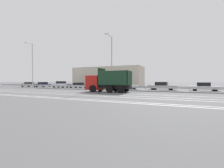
# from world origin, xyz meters

# --- Properties ---
(ground_plane) EXTENTS (320.00, 320.00, 0.00)m
(ground_plane) POSITION_xyz_m (0.00, 0.00, 0.00)
(ground_plane) COLOR #565659
(lane_strip_0) EXTENTS (65.51, 0.16, 0.01)m
(lane_strip_0) POSITION_xyz_m (0.85, -3.05, 0.00)
(lane_strip_0) COLOR silver
(lane_strip_0) RESTS_ON ground_plane
(lane_strip_1) EXTENTS (65.51, 0.16, 0.01)m
(lane_strip_1) POSITION_xyz_m (0.85, -5.49, 0.00)
(lane_strip_1) COLOR silver
(lane_strip_1) RESTS_ON ground_plane
(lane_strip_2) EXTENTS (65.51, 0.16, 0.01)m
(lane_strip_2) POSITION_xyz_m (0.85, -7.02, 0.00)
(lane_strip_2) COLOR silver
(lane_strip_2) RESTS_ON ground_plane
(lane_strip_3) EXTENTS (65.51, 0.16, 0.01)m
(lane_strip_3) POSITION_xyz_m (0.85, -10.47, 0.00)
(lane_strip_3) COLOR silver
(lane_strip_3) RESTS_ON ground_plane
(lane_strip_4) EXTENTS (65.51, 0.16, 0.01)m
(lane_strip_4) POSITION_xyz_m (0.85, -9.83, 0.00)
(lane_strip_4) COLOR silver
(lane_strip_4) RESTS_ON ground_plane
(median_island) EXTENTS (36.03, 1.10, 0.18)m
(median_island) POSITION_xyz_m (0.00, 2.29, 0.09)
(median_island) COLOR gray
(median_island) RESTS_ON ground_plane
(median_guardrail) EXTENTS (65.51, 0.09, 0.78)m
(median_guardrail) POSITION_xyz_m (0.00, 3.21, 0.57)
(median_guardrail) COLOR #9EA0A5
(median_guardrail) RESTS_ON ground_plane
(dump_truck) EXTENTS (6.65, 2.82, 3.48)m
(dump_truck) POSITION_xyz_m (0.03, -1.27, 1.26)
(dump_truck) COLOR red
(dump_truck) RESTS_ON ground_plane
(median_road_sign) EXTENTS (0.74, 0.16, 2.50)m
(median_road_sign) POSITION_xyz_m (-2.50, 2.29, 1.32)
(median_road_sign) COLOR white
(median_road_sign) RESTS_ON ground_plane
(street_lamp_0) EXTENTS (0.71, 1.92, 9.86)m
(street_lamp_0) POSITION_xyz_m (-19.41, 2.00, 5.38)
(street_lamp_0) COLOR #ADADB2
(street_lamp_0) RESTS_ON ground_plane
(street_lamp_1) EXTENTS (0.71, 2.59, 9.18)m
(street_lamp_1) POSITION_xyz_m (-0.34, 2.26, 5.12)
(street_lamp_1) COLOR #ADADB2
(street_lamp_1) RESTS_ON ground_plane
(parked_car_0) EXTENTS (4.01, 1.89, 1.30)m
(parked_car_0) POSITION_xyz_m (-26.23, 6.24, 0.67)
(parked_car_0) COLOR gray
(parked_car_0) RESTS_ON ground_plane
(parked_car_1) EXTENTS (4.11, 2.18, 1.31)m
(parked_car_1) POSITION_xyz_m (-21.62, 6.82, 0.67)
(parked_car_1) COLOR navy
(parked_car_1) RESTS_ON ground_plane
(parked_car_2) EXTENTS (4.33, 1.93, 1.54)m
(parked_car_2) POSITION_xyz_m (-15.68, 6.72, 0.76)
(parked_car_2) COLOR silver
(parked_car_2) RESTS_ON ground_plane
(parked_car_3) EXTENTS (4.54, 2.09, 1.24)m
(parked_car_3) POSITION_xyz_m (-10.68, 6.87, 0.65)
(parked_car_3) COLOR black
(parked_car_3) RESTS_ON ground_plane
(parked_car_4) EXTENTS (4.91, 2.07, 1.67)m
(parked_car_4) POSITION_xyz_m (-4.81, 6.50, 0.82)
(parked_car_4) COLOR gray
(parked_car_4) RESTS_ON ground_plane
(parked_car_5) EXTENTS (4.37, 1.94, 1.27)m
(parked_car_5) POSITION_xyz_m (0.88, 6.85, 0.65)
(parked_car_5) COLOR silver
(parked_car_5) RESTS_ON ground_plane
(parked_car_6) EXTENTS (4.89, 2.27, 1.44)m
(parked_car_6) POSITION_xyz_m (7.47, 6.89, 0.72)
(parked_car_6) COLOR gray
(parked_car_6) RESTS_ON ground_plane
(parked_car_7) EXTENTS (4.37, 2.05, 1.38)m
(parked_car_7) POSITION_xyz_m (13.80, 6.42, 0.69)
(parked_car_7) COLOR silver
(parked_car_7) RESTS_ON ground_plane
(background_building_0) EXTENTS (22.88, 8.17, 6.07)m
(background_building_0) POSITION_xyz_m (-11.49, 24.06, 3.04)
(background_building_0) COLOR beige
(background_building_0) RESTS_ON ground_plane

